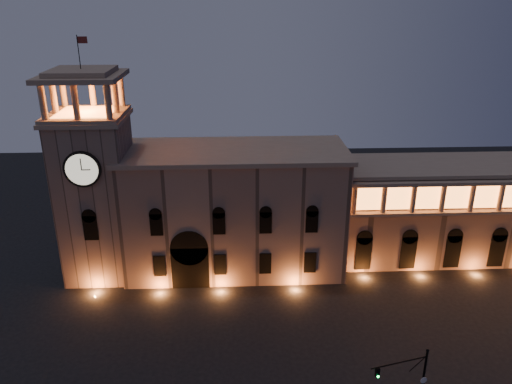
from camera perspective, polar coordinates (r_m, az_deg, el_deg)
ground at (r=56.04m, az=-0.04°, el=-19.49°), size 160.00×160.00×0.00m
government_building at (r=69.98m, az=-2.54°, el=-2.05°), size 30.80×12.80×17.60m
clock_tower at (r=70.20m, az=-17.81°, el=0.25°), size 9.80×9.80×32.40m
colonnade_wing at (r=79.92m, az=22.72°, el=-1.82°), size 40.60×11.50×14.50m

